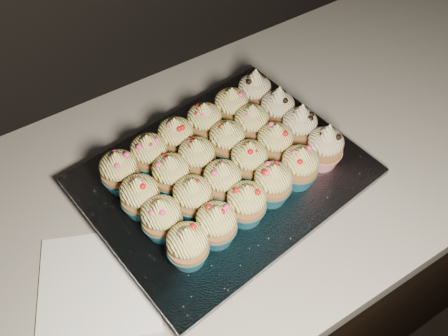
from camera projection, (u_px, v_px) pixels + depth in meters
The scene contains 29 objects.
cabinet at pixel (252, 269), 1.29m from camera, with size 2.40×0.60×0.86m, color black.
worktop at pixel (262, 159), 0.93m from camera, with size 2.44×0.64×0.04m, color beige.
napkin at pixel (99, 284), 0.76m from camera, with size 0.18×0.18×0.00m, color white.
baking_tray at pixel (224, 182), 0.86m from camera, with size 0.41×0.31×0.02m, color black.
foil_lining at pixel (224, 176), 0.85m from camera, with size 0.45×0.35×0.01m, color silver.
cupcake_0 at pixel (188, 245), 0.72m from camera, with size 0.06×0.06×0.08m.
cupcake_1 at pixel (216, 224), 0.74m from camera, with size 0.06×0.06×0.08m.
cupcake_2 at pixel (246, 203), 0.76m from camera, with size 0.06×0.06×0.08m.
cupcake_3 at pixel (273, 183), 0.79m from camera, with size 0.06×0.06×0.08m.
cupcake_4 at pixel (299, 166), 0.81m from camera, with size 0.06×0.06×0.08m.
cupcake_5 at pixel (325, 147), 0.83m from camera, with size 0.06×0.06×0.10m.
cupcake_6 at pixel (162, 218), 0.75m from camera, with size 0.06×0.06×0.08m.
cupcake_7 at pixel (193, 197), 0.77m from camera, with size 0.06×0.06×0.08m.
cupcake_8 at pixel (222, 181), 0.79m from camera, with size 0.06×0.06×0.08m.
cupcake_9 at pixel (249, 161), 0.81m from camera, with size 0.06×0.06×0.08m.
cupcake_10 at pixel (275, 143), 0.84m from camera, with size 0.06×0.06×0.08m.
cupcake_11 at pixel (299, 127), 0.86m from camera, with size 0.06×0.06×0.10m.
cupcake_12 at pixel (140, 196), 0.77m from camera, with size 0.06×0.06×0.08m.
cupcake_13 at pixel (171, 175), 0.80m from camera, with size 0.06×0.06×0.08m.
cupcake_14 at pixel (197, 158), 0.82m from camera, with size 0.06×0.06×0.08m.
cupcake_15 at pixel (227, 141), 0.84m from camera, with size 0.06×0.06×0.08m.
cupcake_16 at pixel (251, 124), 0.87m from camera, with size 0.06×0.06×0.08m.
cupcake_17 at pixel (277, 109), 0.88m from camera, with size 0.06×0.06×0.10m.
cupcake_18 at pixel (120, 171), 0.80m from camera, with size 0.06×0.06×0.08m.
cupcake_19 at pixel (150, 154), 0.82m from camera, with size 0.06×0.06×0.08m.
cupcake_20 at pixel (176, 137), 0.85m from camera, with size 0.06×0.06×0.08m.
cupcake_21 at pixel (205, 123), 0.87m from camera, with size 0.06×0.06×0.08m.
cupcake_22 at pixel (231, 107), 0.89m from camera, with size 0.06×0.06×0.08m.
cupcake_23 at pixel (254, 92), 0.91m from camera, with size 0.06×0.06×0.10m.
Camera 1 is at (-0.38, 1.24, 1.60)m, focal length 40.00 mm.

